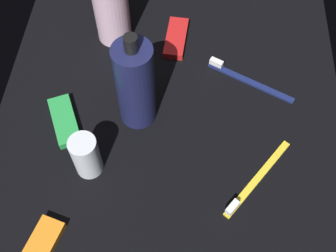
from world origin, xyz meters
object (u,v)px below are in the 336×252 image
Objects in this scene: snack_bar_orange at (38,251)px; lotion_bottle at (135,85)px; bodywash_bottle at (111,4)px; snack_bar_green at (65,121)px; snack_bar_red at (176,38)px; deodorant_stick at (86,156)px; toothbrush_navy at (245,78)px; toothbrush_yellow at (254,182)px.

lotion_bottle is at bearing -8.38° from snack_bar_orange.
bodywash_bottle is 24.36cm from snack_bar_green.
deodorant_stick is at bearing 161.28° from snack_bar_red.
bodywash_bottle reaches higher than deodorant_stick.
snack_bar_green is at bearing 143.19° from snack_bar_red.
bodywash_bottle is at bearing 91.88° from snack_bar_red.
deodorant_stick reaches higher than snack_bar_red.
bodywash_bottle is 1.83× the size of snack_bar_orange.
snack_bar_orange is 23.51cm from snack_bar_green.
snack_bar_red is (9.37, 14.10, 0.14)cm from toothbrush_navy.
bodywash_bottle is 1.83× the size of snack_bar_red.
lotion_bottle reaches higher than snack_bar_orange.
snack_bar_green is 28.75cm from snack_bar_red.
toothbrush_yellow is at bearing -50.39° from snack_bar_orange.
lotion_bottle is 30.41cm from snack_bar_orange.
snack_bar_orange and snack_bar_green have the same top height.
snack_bar_orange and snack_bar_red have the same top height.
deodorant_stick is 34.28cm from toothbrush_navy.
toothbrush_navy is at bearing -25.30° from snack_bar_orange.
toothbrush_yellow is at bearing -138.55° from bodywash_bottle.
deodorant_stick reaches higher than toothbrush_navy.
lotion_bottle is 2.36× the size of deodorant_stick.
toothbrush_navy is 1.10× the size of toothbrush_yellow.
lotion_bottle is 15.81cm from snack_bar_green.
snack_bar_green is at bearing 102.77° from lotion_bottle.
bodywash_bottle reaches higher than toothbrush_navy.
bodywash_bottle is 1.83× the size of snack_bar_green.
snack_bar_red is at bearing -17.21° from lotion_bottle.
snack_bar_green is at bearing 18.51° from snack_bar_orange.
deodorant_stick is at bearing 148.36° from lotion_bottle.
deodorant_stick is at bearing 179.77° from bodywash_bottle.
snack_bar_green is at bearing 164.45° from bodywash_bottle.
deodorant_stick is (-11.53, 7.11, -4.66)cm from lotion_bottle.
toothbrush_navy is (20.81, -26.98, -3.73)cm from deodorant_stick.
lotion_bottle is 23.48cm from toothbrush_navy.
snack_bar_red is at bearing -5.18° from snack_bar_orange.
lotion_bottle is at bearing 167.18° from snack_bar_red.
bodywash_bottle is 29.76cm from toothbrush_navy.
toothbrush_navy is 48.22cm from snack_bar_orange.
snack_bar_red is (45.13, -18.25, 0.00)cm from snack_bar_orange.
snack_bar_red is at bearing 26.05° from toothbrush_yellow.
lotion_bottle reaches higher than snack_bar_green.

